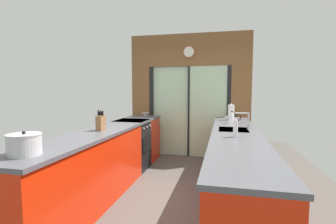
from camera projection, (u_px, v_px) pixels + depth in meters
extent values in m
cube|color=#4C4742|center=(172.00, 186.00, 3.77)|extent=(5.04, 7.60, 0.02)
cube|color=brown|center=(189.00, 50.00, 5.31)|extent=(2.64, 0.08, 0.70)
cube|color=#B2D1AD|center=(171.00, 111.00, 5.54)|extent=(0.80, 0.02, 2.00)
cube|color=#B2D1AD|center=(208.00, 112.00, 5.32)|extent=(0.80, 0.02, 2.00)
cube|color=black|center=(152.00, 111.00, 5.62)|extent=(0.08, 0.10, 2.00)
cube|color=black|center=(229.00, 112.00, 5.24)|extent=(0.08, 0.10, 2.00)
cube|color=black|center=(189.00, 112.00, 5.43)|extent=(0.04, 0.10, 2.00)
cube|color=brown|center=(141.00, 111.00, 5.67)|extent=(0.42, 0.08, 2.00)
cube|color=brown|center=(241.00, 113.00, 5.18)|extent=(0.42, 0.08, 2.00)
cylinder|color=white|center=(189.00, 52.00, 5.26)|extent=(0.22, 0.03, 0.22)
torus|color=#DB4C23|center=(189.00, 52.00, 5.26)|extent=(0.24, 0.02, 0.24)
cube|color=red|center=(86.00, 173.00, 3.03)|extent=(0.58, 2.55, 0.88)
cube|color=red|center=(143.00, 139.00, 5.17)|extent=(0.58, 0.65, 0.88)
cube|color=#4C4C51|center=(108.00, 129.00, 3.60)|extent=(0.62, 3.80, 0.04)
cube|color=red|center=(235.00, 168.00, 3.24)|extent=(0.58, 3.80, 0.88)
cube|color=#4C4C51|center=(236.00, 134.00, 3.20)|extent=(0.62, 3.80, 0.04)
cube|color=#B7BABC|center=(233.00, 131.00, 3.44)|extent=(0.40, 0.48, 0.05)
cylinder|color=#B7BABC|center=(248.00, 121.00, 3.39)|extent=(0.02, 0.02, 0.24)
cylinder|color=#B7BABC|center=(242.00, 113.00, 3.40)|extent=(0.18, 0.02, 0.02)
cube|color=black|center=(132.00, 146.00, 4.56)|extent=(0.58, 0.60, 0.88)
cube|color=black|center=(147.00, 144.00, 4.49)|extent=(0.01, 0.48, 0.28)
cube|color=black|center=(132.00, 121.00, 4.52)|extent=(0.58, 0.60, 0.03)
cylinder|color=#B7BABC|center=(144.00, 129.00, 4.29)|extent=(0.02, 0.04, 0.04)
cylinder|color=#B7BABC|center=(147.00, 127.00, 4.46)|extent=(0.02, 0.04, 0.04)
cylinder|color=#B7BABC|center=(150.00, 126.00, 4.64)|extent=(0.02, 0.04, 0.04)
cylinder|color=silver|center=(145.00, 116.00, 5.25)|extent=(0.08, 0.08, 0.01)
cone|color=silver|center=(145.00, 114.00, 5.25)|extent=(0.18, 0.18, 0.06)
cube|color=brown|center=(101.00, 123.00, 3.34)|extent=(0.08, 0.14, 0.21)
cylinder|color=black|center=(98.00, 113.00, 3.33)|extent=(0.02, 0.02, 0.09)
cylinder|color=black|center=(99.00, 114.00, 3.33)|extent=(0.02, 0.02, 0.06)
cylinder|color=black|center=(100.00, 113.00, 3.33)|extent=(0.02, 0.02, 0.09)
cylinder|color=black|center=(102.00, 114.00, 3.32)|extent=(0.02, 0.02, 0.07)
cylinder|color=black|center=(103.00, 114.00, 3.32)|extent=(0.02, 0.02, 0.08)
cylinder|color=#B7BABC|center=(24.00, 145.00, 2.06)|extent=(0.27, 0.27, 0.17)
cylinder|color=#B7BABC|center=(24.00, 135.00, 2.05)|extent=(0.27, 0.27, 0.01)
sphere|color=black|center=(24.00, 133.00, 2.05)|extent=(0.03, 0.03, 0.03)
cone|color=#B7BABC|center=(232.00, 118.00, 4.06)|extent=(0.19, 0.19, 0.19)
sphere|color=black|center=(232.00, 111.00, 4.05)|extent=(0.03, 0.03, 0.03)
cylinder|color=#B7BABC|center=(227.00, 117.00, 4.08)|extent=(0.08, 0.02, 0.07)
torus|color=black|center=(238.00, 117.00, 4.04)|extent=(0.12, 0.01, 0.12)
cylinder|color=silver|center=(235.00, 129.00, 2.87)|extent=(0.05, 0.05, 0.20)
cylinder|color=silver|center=(236.00, 119.00, 2.86)|extent=(0.02, 0.02, 0.04)
cylinder|color=black|center=(236.00, 116.00, 2.86)|extent=(0.03, 0.03, 0.01)
cylinder|color=#B7BABC|center=(231.00, 120.00, 4.56)|extent=(0.13, 0.13, 0.01)
cylinder|color=white|center=(231.00, 112.00, 4.55)|extent=(0.12, 0.12, 0.27)
sphere|color=#B7BABC|center=(231.00, 104.00, 4.53)|extent=(0.03, 0.03, 0.03)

